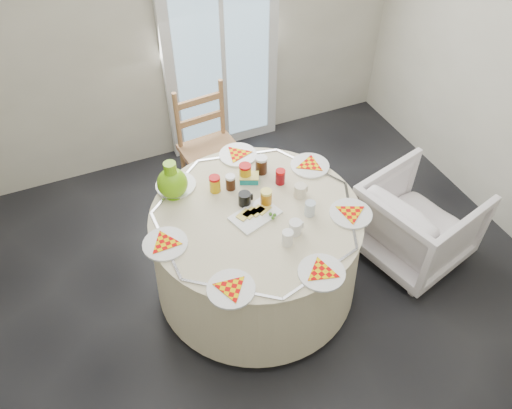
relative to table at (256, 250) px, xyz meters
name	(u,v)px	position (x,y,z in m)	size (l,w,h in m)	color
floor	(274,317)	(0.00, -0.30, -0.38)	(4.00, 4.00, 0.00)	black
wall_back	(167,12)	(0.00, 1.70, 0.93)	(4.00, 0.02, 2.60)	#BCB5A3
glass_door	(220,37)	(0.40, 1.65, 0.68)	(1.00, 0.08, 2.10)	silver
table	(256,250)	(0.00, 0.00, 0.00)	(1.35, 1.35, 0.68)	beige
wooden_chair	(212,152)	(0.05, 0.98, 0.09)	(0.43, 0.41, 0.97)	#A96C4F
armchair	(420,215)	(1.18, -0.18, 0.02)	(0.69, 0.65, 0.71)	white
place_settings	(256,208)	(0.00, 0.00, 0.40)	(1.42, 1.42, 0.03)	silver
jar_cluster	(246,175)	(0.04, 0.25, 0.45)	(0.47, 0.24, 0.14)	#B16E11
butter_tub	(249,173)	(0.08, 0.30, 0.41)	(0.13, 0.09, 0.05)	teal
green_pitcher	(171,176)	(-0.41, 0.37, 0.49)	(0.19, 0.19, 0.25)	#6BB60E
cheese_platter	(255,210)	(-0.01, -0.01, 0.40)	(0.29, 0.19, 0.04)	white
mugs_glasses	(279,198)	(0.15, -0.01, 0.44)	(0.58, 0.58, 0.11)	gray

